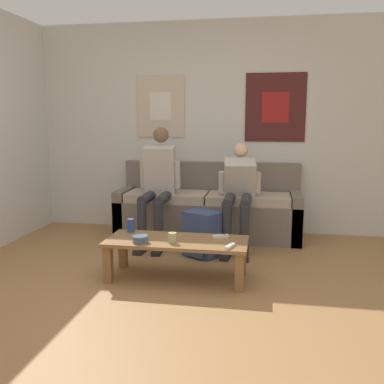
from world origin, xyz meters
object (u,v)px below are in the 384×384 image
Objects in this scene: pillar_candle at (172,238)px; game_controller_near_right at (221,236)px; game_controller_near_left at (230,246)px; person_seated_teen at (238,191)px; person_seated_adult at (158,181)px; backpack at (202,235)px; drink_can_blue at (131,225)px; ceramic_bowl at (141,238)px; coffee_table at (177,246)px; couch at (208,211)px.

pillar_candle is 0.46m from game_controller_near_right.
game_controller_near_left is (0.49, -0.05, -0.03)m from pillar_candle.
person_seated_adult is at bearing 179.38° from person_seated_teen.
person_seated_adult is 0.85m from backpack.
pillar_candle is 0.54m from drink_can_blue.
drink_can_blue is (-0.19, 0.32, 0.03)m from ceramic_bowl.
ceramic_bowl is 0.37m from drink_can_blue.
person_seated_teen reaches higher than coffee_table.
ceramic_bowl is 0.98× the size of game_controller_near_right.
game_controller_near_left is (0.02, -1.22, -0.25)m from person_seated_teen.
backpack is at bearing 79.85° from pillar_candle.
game_controller_near_right is (0.37, 0.13, 0.07)m from coffee_table.
drink_can_blue reaches higher than coffee_table.
couch reaches higher than coffee_table.
pillar_candle is (0.42, -1.18, -0.31)m from person_seated_adult.
game_controller_near_right is at bearing 31.88° from pillar_candle.
game_controller_near_left is at bearing -76.05° from couch.
person_seated_teen is at bearing 90.76° from game_controller_near_left.
coffee_table is at bearing -20.97° from drink_can_blue.
person_seated_teen is at bearing -44.36° from couch.
person_seated_teen is at bearing 84.45° from game_controller_near_right.
drink_can_blue reaches higher than ceramic_bowl.
pillar_candle reaches higher than game_controller_near_right.
person_seated_teen is 9.06× the size of drink_can_blue.
pillar_candle reaches higher than ceramic_bowl.
coffee_table is 0.51m from game_controller_near_left.
coffee_table is at bearing -113.44° from person_seated_teen.
backpack is (-0.34, -0.41, -0.40)m from person_seated_teen.
person_seated_teen is 0.97m from game_controller_near_right.
backpack is at bearing 79.56° from coffee_table.
person_seated_adult is 1.29m from pillar_candle.
ceramic_bowl is (0.15, -1.21, -0.32)m from person_seated_adult.
person_seated_adult is 0.94m from drink_can_blue.
pillar_candle is (0.27, 0.03, 0.01)m from ceramic_bowl.
person_seated_teen is at bearing 67.82° from pillar_candle.
drink_can_blue is at bearing -141.63° from backpack.
person_seated_adult is at bearing -145.39° from couch.
ceramic_bowl is at bearing -59.27° from drink_can_blue.
game_controller_near_right is at bearing -95.55° from person_seated_teen.
person_seated_teen reaches higher than drink_can_blue.
person_seated_adult is (-0.44, 1.07, 0.41)m from coffee_table.
person_seated_adult is at bearing 130.84° from game_controller_near_right.
coffee_table is at bearing -160.02° from game_controller_near_right.
couch is 1.64m from game_controller_near_left.
game_controller_near_right is (0.66, 0.27, -0.02)m from ceramic_bowl.
backpack is at bearing -36.78° from person_seated_adult.
couch is at bearing 34.61° from person_seated_adult.
ceramic_bowl reaches higher than game_controller_near_left.
person_seated_adult is at bearing 143.22° from backpack.
backpack is 3.14× the size of game_controller_near_left.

